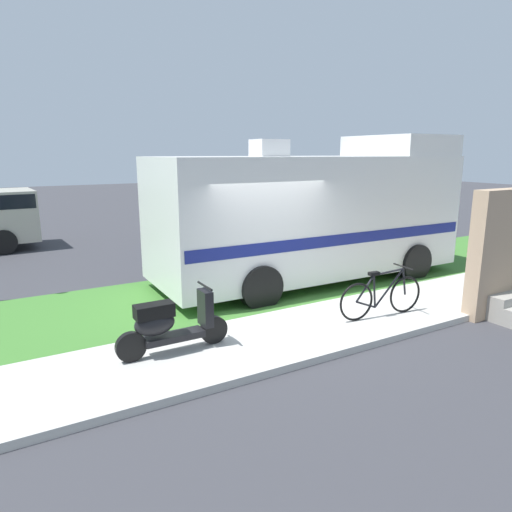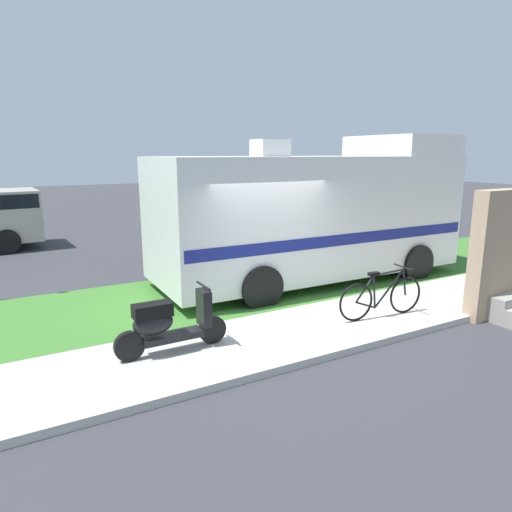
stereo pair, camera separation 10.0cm
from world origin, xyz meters
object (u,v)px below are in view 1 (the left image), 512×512
object	(u,v)px
bottle_green	(473,296)
motorhome_rv	(313,213)
bicycle	(381,296)
pickup_truck_near	(267,217)
scooter	(169,324)

from	to	relation	value
bottle_green	motorhome_rv	bearing A→B (deg)	116.25
bicycle	bottle_green	distance (m)	2.27
pickup_truck_near	motorhome_rv	bearing A→B (deg)	-108.27
motorhome_rv	bottle_green	distance (m)	3.89
scooter	bottle_green	xyz separation A→B (m)	(6.09, -0.74, -0.34)
pickup_truck_near	bottle_green	size ratio (longest dim) A/B	18.63
pickup_truck_near	bottle_green	xyz separation A→B (m)	(0.13, -7.70, -0.68)
bottle_green	pickup_truck_near	bearing A→B (deg)	90.99
motorhome_rv	pickup_truck_near	distance (m)	4.74
motorhome_rv	bicycle	xyz separation A→B (m)	(-0.63, -2.94, -1.14)
bicycle	bottle_green	bearing A→B (deg)	-7.83
motorhome_rv	bottle_green	size ratio (longest dim) A/B	26.98
motorhome_rv	bottle_green	bearing A→B (deg)	-63.75
bicycle	pickup_truck_near	distance (m)	7.69
scooter	pickup_truck_near	xyz separation A→B (m)	(5.96, 6.95, 0.34)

